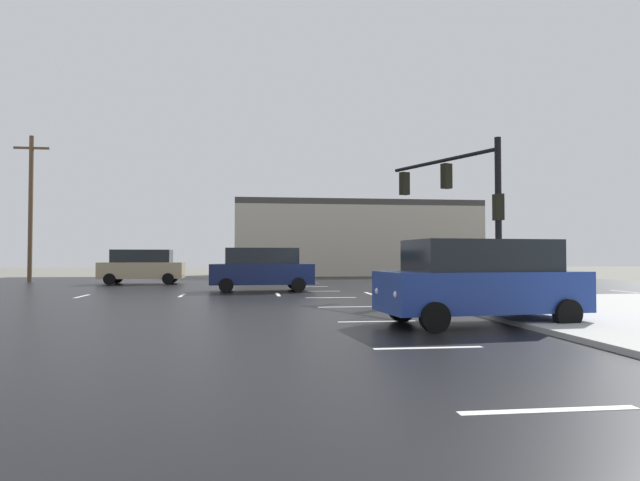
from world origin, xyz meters
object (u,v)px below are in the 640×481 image
(traffic_signal_mast, at_px, (464,194))
(suv_navy, at_px, (262,268))
(suv_blue, at_px, (480,280))
(utility_pole_distant, at_px, (31,205))
(fire_hydrant, at_px, (555,290))
(suv_tan, at_px, (142,266))

(traffic_signal_mast, xyz_separation_m, suv_navy, (-7.26, 6.71, -2.84))
(suv_blue, relative_size, utility_pole_distant, 0.52)
(suv_navy, xyz_separation_m, utility_pole_distant, (-14.74, 11.65, 3.88))
(traffic_signal_mast, xyz_separation_m, fire_hydrant, (2.22, -2.21, -3.40))
(suv_blue, relative_size, suv_navy, 1.02)
(suv_blue, height_order, suv_navy, same)
(utility_pole_distant, bearing_deg, traffic_signal_mast, -39.84)
(utility_pole_distant, bearing_deg, suv_tan, -26.77)
(suv_navy, bearing_deg, suv_tan, 130.45)
(traffic_signal_mast, distance_m, suv_blue, 7.67)
(traffic_signal_mast, height_order, utility_pole_distant, utility_pole_distant)
(suv_blue, distance_m, utility_pole_distant, 32.13)
(suv_tan, bearing_deg, traffic_signal_mast, 133.75)
(traffic_signal_mast, distance_m, utility_pole_distant, 28.67)
(fire_hydrant, relative_size, suv_navy, 0.16)
(suv_tan, height_order, utility_pole_distant, utility_pole_distant)
(fire_hydrant, height_order, suv_navy, suv_navy)
(fire_hydrant, relative_size, suv_blue, 0.16)
(traffic_signal_mast, height_order, suv_tan, traffic_signal_mast)
(suv_tan, bearing_deg, fire_hydrant, 133.84)
(suv_navy, distance_m, utility_pole_distant, 19.18)
(traffic_signal_mast, distance_m, suv_navy, 10.29)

